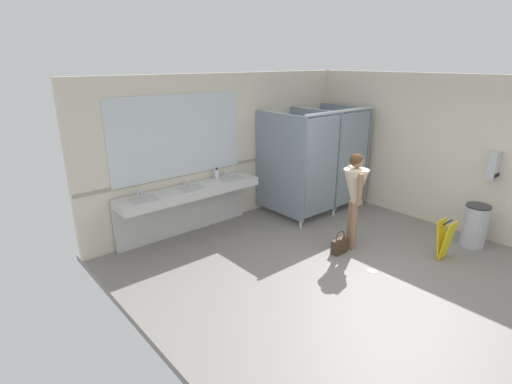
% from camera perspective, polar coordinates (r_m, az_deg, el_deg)
% --- Properties ---
extents(ground_plane, '(5.87, 6.69, 0.10)m').
position_cam_1_polar(ground_plane, '(5.95, 15.36, -12.13)').
color(ground_plane, gray).
extents(wall_back, '(5.87, 0.12, 2.72)m').
position_cam_1_polar(wall_back, '(7.47, -3.63, 6.49)').
color(wall_back, beige).
rests_on(wall_back, ground_plane).
extents(wall_side_right, '(0.12, 6.69, 2.72)m').
position_cam_1_polar(wall_side_right, '(7.73, 27.82, 4.78)').
color(wall_side_right, beige).
rests_on(wall_side_right, ground_plane).
extents(wall_back_tile_band, '(5.87, 0.01, 0.06)m').
position_cam_1_polar(wall_back_tile_band, '(7.49, -3.29, 4.09)').
color(wall_back_tile_band, '#9E937F').
rests_on(wall_back_tile_band, wall_back).
extents(vanity_counter, '(2.55, 0.55, 1.00)m').
position_cam_1_polar(vanity_counter, '(6.84, -9.80, -1.12)').
color(vanity_counter, silver).
rests_on(vanity_counter, ground_plane).
extents(mirror_panel, '(2.45, 0.02, 1.38)m').
position_cam_1_polar(mirror_panel, '(6.73, -11.17, 8.00)').
color(mirror_panel, silver).
rests_on(mirror_panel, wall_back).
extents(bathroom_stalls, '(1.94, 1.32, 2.07)m').
position_cam_1_polar(bathroom_stalls, '(7.88, 9.36, 4.84)').
color(bathroom_stalls, gray).
rests_on(bathroom_stalls, ground_plane).
extents(paper_towel_dispenser_upper, '(0.32, 0.13, 0.45)m').
position_cam_1_polar(paper_towel_dispenser_upper, '(7.43, 31.49, 3.42)').
color(paper_towel_dispenser_upper, '#B7BABF').
rests_on(paper_towel_dispenser_upper, wall_side_right).
extents(trash_bin, '(0.38, 0.38, 0.71)m').
position_cam_1_polar(trash_bin, '(7.37, 29.29, -4.28)').
color(trash_bin, '#B7BABF').
rests_on(trash_bin, ground_plane).
extents(person_standing, '(0.56, 0.56, 1.58)m').
position_cam_1_polar(person_standing, '(6.37, 14.22, 0.33)').
color(person_standing, '#8C664C').
rests_on(person_standing, ground_plane).
extents(handbag, '(0.29, 0.13, 0.38)m').
position_cam_1_polar(handbag, '(6.42, 12.09, -7.65)').
color(handbag, '#3F2D1E').
rests_on(handbag, ground_plane).
extents(soap_dispenser, '(0.07, 0.07, 0.20)m').
position_cam_1_polar(soap_dispenser, '(7.14, -5.76, 2.65)').
color(soap_dispenser, white).
rests_on(soap_dispenser, vanity_counter).
extents(wet_floor_sign, '(0.28, 0.19, 0.62)m').
position_cam_1_polar(wet_floor_sign, '(6.71, 25.81, -6.24)').
color(wet_floor_sign, yellow).
rests_on(wet_floor_sign, ground_plane).
extents(floor_drain_cover, '(0.14, 0.14, 0.01)m').
position_cam_1_polar(floor_drain_cover, '(6.08, 16.57, -10.98)').
color(floor_drain_cover, '#B7BABF').
rests_on(floor_drain_cover, ground_plane).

